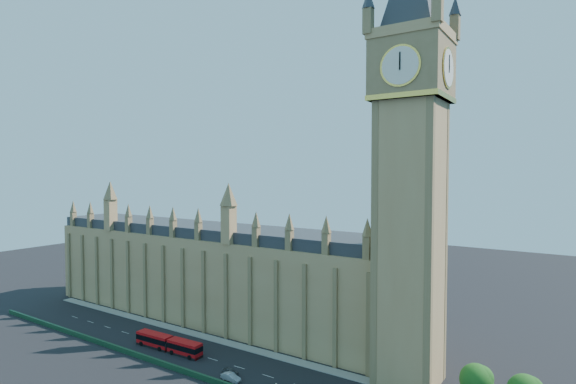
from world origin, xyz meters
The scene contains 10 objects.
ground centered at (0.00, 0.00, 0.00)m, with size 400.00×400.00×0.00m, color black.
palace_westminster centered at (-25.00, 22.00, 13.86)m, with size 120.00×20.00×28.00m.
elizabeth_tower centered at (38.00, 13.99, 54.56)m, with size 20.59×20.59×105.00m.
bridge_parapet centered at (0.00, -9.00, 0.60)m, with size 160.00×0.60×1.20m, color #1E4C2D.
kerb_north centered at (0.00, 9.50, 0.08)m, with size 160.00×3.00×0.16m, color gray.
tree_east_near centered at (52.22, 10.08, 5.64)m, with size 6.00×6.00×8.50m.
red_bus centered at (-16.59, -2.13, 1.78)m, with size 19.99×3.81×3.38m.
car_grey centered at (4.71, -3.88, 0.67)m, with size 1.57×3.91×1.33m, color #3F4347.
car_silver centered at (6.65, -5.96, 0.76)m, with size 1.61×4.61×1.52m, color #9FA2A7.
cone_d centered at (16.02, -2.76, 0.36)m, with size 0.58×0.58×0.73m.
Camera 1 is at (67.17, -76.74, 43.75)m, focal length 28.00 mm.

